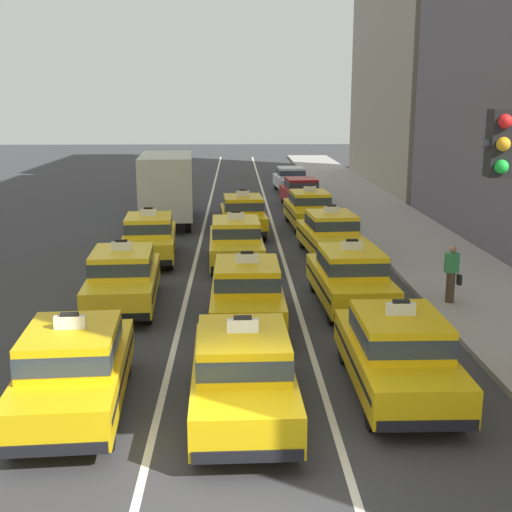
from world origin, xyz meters
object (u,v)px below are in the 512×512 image
at_px(taxi_left_second, 123,277).
at_px(taxi_center_second, 247,291).
at_px(taxi_left_third, 149,237).
at_px(taxi_right_second, 350,276).
at_px(taxi_right_nearest, 397,351).
at_px(sedan_right_sixth, 291,179).
at_px(sedan_right_fifth, 301,192).
at_px(taxi_right_third, 330,233).
at_px(taxi_center_nearest, 243,371).
at_px(taxi_left_nearest, 74,367).
at_px(taxi_center_fourth, 243,214).
at_px(taxi_center_third, 236,241).
at_px(box_truck_left_fourth, 167,185).
at_px(taxi_right_fourth, 309,208).
at_px(pedestrian_by_storefront, 452,274).

relative_size(taxi_left_second, taxi_center_second, 1.02).
xyz_separation_m(taxi_left_third, taxi_right_second, (6.30, -5.79, 0.00)).
relative_size(taxi_right_nearest, sedan_right_sixth, 1.04).
distance_m(taxi_right_second, sedan_right_fifth, 18.02).
bearing_deg(taxi_right_third, sedan_right_sixth, 90.06).
bearing_deg(taxi_left_third, taxi_center_nearest, -75.47).
bearing_deg(sedan_right_sixth, taxi_right_second, -90.68).
height_order(taxi_left_nearest, taxi_left_second, same).
bearing_deg(taxi_center_nearest, taxi_left_third, 104.53).
bearing_deg(taxi_center_fourth, taxi_center_second, -90.17).
distance_m(taxi_right_nearest, taxi_right_second, 5.74).
bearing_deg(taxi_center_third, box_truck_left_fourth, 110.56).
height_order(taxi_center_second, taxi_center_fourth, same).
distance_m(taxi_center_second, taxi_right_third, 8.26).
bearing_deg(taxi_center_third, taxi_right_fourth, 64.92).
xyz_separation_m(sedan_right_fifth, pedestrian_by_storefront, (2.46, -18.16, 0.11)).
bearing_deg(taxi_left_third, sedan_right_fifth, 61.47).
bearing_deg(sedan_right_fifth, taxi_center_fourth, -113.59).
bearing_deg(taxi_center_fourth, taxi_right_second, -74.90).
relative_size(box_truck_left_fourth, taxi_center_fourth, 1.52).
xyz_separation_m(taxi_center_third, taxi_right_third, (3.49, 1.26, 0.00)).
bearing_deg(taxi_right_nearest, sedan_right_sixth, 89.38).
bearing_deg(taxi_right_fourth, taxi_right_nearest, -90.61).
bearing_deg(taxi_left_second, taxi_right_third, 42.45).
xyz_separation_m(box_truck_left_fourth, taxi_right_second, (6.37, -13.41, -0.90)).
xyz_separation_m(taxi_center_fourth, taxi_right_second, (2.87, -10.64, 0.00)).
relative_size(taxi_center_third, taxi_center_fourth, 0.99).
distance_m(taxi_left_nearest, taxi_center_second, 5.92).
height_order(taxi_left_third, taxi_right_second, same).
bearing_deg(sedan_right_sixth, box_truck_left_fourth, -121.89).
bearing_deg(sedan_right_sixth, taxi_left_third, -109.78).
distance_m(taxi_center_nearest, taxi_center_second, 5.21).
distance_m(box_truck_left_fourth, taxi_right_fourth, 6.72).
bearing_deg(taxi_center_second, sedan_right_fifth, 80.50).
relative_size(taxi_center_nearest, sedan_right_fifth, 1.04).
bearing_deg(taxi_left_second, pedestrian_by_storefront, -1.66).
bearing_deg(taxi_right_nearest, taxi_center_nearest, -163.67).
relative_size(taxi_right_third, sedan_right_fifth, 1.06).
relative_size(taxi_center_third, sedan_right_sixth, 1.05).
relative_size(taxi_center_nearest, taxi_right_fourth, 0.99).
xyz_separation_m(taxi_left_third, pedestrian_by_storefront, (9.10, -5.94, 0.08)).
xyz_separation_m(taxi_right_second, taxi_right_third, (0.31, 6.19, 0.00)).
relative_size(taxi_left_nearest, box_truck_left_fourth, 0.66).
relative_size(taxi_center_second, pedestrian_by_storefront, 2.81).
relative_size(taxi_center_third, taxi_right_fourth, 0.99).
distance_m(taxi_center_third, sedan_right_fifth, 13.55).
height_order(taxi_left_third, taxi_center_third, same).
xyz_separation_m(box_truck_left_fourth, taxi_center_nearest, (3.29, -20.05, -0.90)).
distance_m(taxi_left_third, taxi_right_nearest, 13.13).
relative_size(taxi_left_second, taxi_center_third, 1.01).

